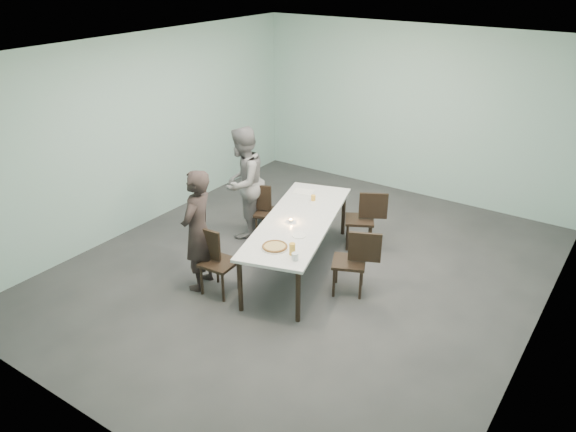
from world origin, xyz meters
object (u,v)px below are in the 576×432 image
Objects in this scene: chair_far_left at (265,208)px; pizza at (275,247)px; chair_near_right at (355,258)px; beer_glass at (292,249)px; side_plate at (299,235)px; chair_far_right at (365,216)px; water_tumbler at (295,257)px; table at (298,223)px; diner_far at (243,183)px; tealight at (291,221)px; diner_near at (198,230)px; chair_near_left at (214,257)px; amber_tumbler at (313,198)px.

pizza is at bearing -68.88° from chair_far_left.
beer_glass reaches higher than chair_near_right.
chair_far_left is 4.83× the size of side_plate.
chair_far_right is 2.07m from water_tumbler.
chair_near_right is 0.97m from water_tumbler.
beer_glass is 1.67× the size of water_tumbler.
table is 15.27× the size of side_plate.
tealight is at bearing 56.54° from diner_far.
diner_near is at bearing -126.23° from table.
diner_far reaches higher than tealight.
chair_near_left is (-0.58, -1.10, -0.19)m from table.
diner_near reaches higher than chair_far_right.
chair_far_right is 0.50× the size of diner_far.
chair_near_right reaches higher than table.
diner_near is at bearing -164.70° from pizza.
pizza is (-0.75, -0.73, 0.27)m from chair_near_right.
chair_far_right reaches higher than water_tumbler.
tealight is (-0.24, 0.71, 0.00)m from pizza.
chair_near_right is 2.56× the size of pizza.
beer_glass reaches higher than chair_near_left.
table is 8.08× the size of pizza.
diner_far reaches higher than chair_far_right.
chair_near_left is 1.71m from diner_far.
chair_far_right is at bearing 82.53° from side_plate.
table is 0.48m from side_plate.
chair_far_right reaches higher than pizza.
chair_near_right is (1.53, 1.00, 0.00)m from chair_near_left.
chair_far_left is 1.00× the size of chair_near_right.
diner_near is at bearing 6.89° from diner_far.
beer_glass reaches higher than side_plate.
chair_far_left is at bearing 130.46° from pizza.
chair_near_left is at bearing -172.23° from water_tumbler.
diner_far is 30.97× the size of tealight.
side_plate is 0.50m from beer_glass.
amber_tumbler reaches higher than tealight.
pizza is at bearing 39.73° from diner_far.
side_plate is at bearing -67.17° from amber_tumbler.
chair_near_right is 1.02m from tealight.
side_plate reaches higher than table.
chair_near_left is 1.20m from water_tumbler.
chair_far_left reaches higher than water_tumbler.
beer_glass is at bearing -61.05° from table.
diner_far reaches higher than table.
pizza is 0.75m from tealight.
chair_near_right is at bearing 66.80° from diner_far.
water_tumbler is (0.10, -0.09, -0.03)m from beer_glass.
chair_far_right is 0.83m from amber_tumbler.
chair_near_right is 1.30m from chair_far_right.
diner_far is at bearing 144.18° from beer_glass.
table is 3.16× the size of chair_near_right.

